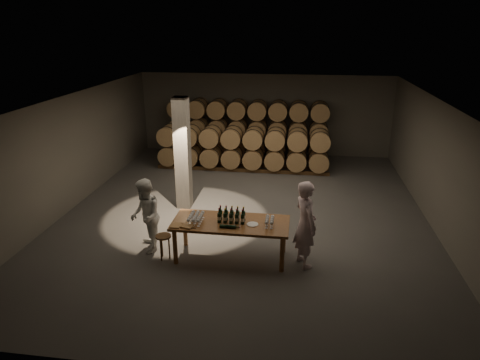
# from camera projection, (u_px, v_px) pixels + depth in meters

# --- Properties ---
(room) EXTENTS (12.00, 12.00, 12.00)m
(room) POSITION_uv_depth(u_px,v_px,m) (183.00, 154.00, 12.02)
(room) COLOR #555350
(room) RESTS_ON ground
(tasting_table) EXTENTS (2.60, 1.10, 0.90)m
(tasting_table) POSITION_uv_depth(u_px,v_px,m) (231.00, 226.00, 9.55)
(tasting_table) COLOR brown
(tasting_table) RESTS_ON ground
(barrel_stack_back) EXTENTS (6.26, 0.95, 2.31)m
(barrel_stack_back) POSITION_uv_depth(u_px,v_px,m) (248.00, 129.00, 16.65)
(barrel_stack_back) COLOR brown
(barrel_stack_back) RESTS_ON ground
(barrel_stack_front) EXTENTS (6.26, 0.95, 1.57)m
(barrel_stack_front) POSITION_uv_depth(u_px,v_px,m) (243.00, 148.00, 15.47)
(barrel_stack_front) COLOR brown
(barrel_stack_front) RESTS_ON ground
(bottle_cluster) EXTENTS (0.61, 0.24, 0.35)m
(bottle_cluster) POSITION_uv_depth(u_px,v_px,m) (231.00, 217.00, 9.48)
(bottle_cluster) COLOR black
(bottle_cluster) RESTS_ON tasting_table
(lying_bottles) EXTENTS (0.45, 0.08, 0.08)m
(lying_bottles) POSITION_uv_depth(u_px,v_px,m) (228.00, 227.00, 9.21)
(lying_bottles) COLOR black
(lying_bottles) RESTS_ON tasting_table
(glass_cluster_left) EXTENTS (0.30, 0.52, 0.17)m
(glass_cluster_left) POSITION_uv_depth(u_px,v_px,m) (196.00, 217.00, 9.49)
(glass_cluster_left) COLOR silver
(glass_cluster_left) RESTS_ON tasting_table
(glass_cluster_right) EXTENTS (0.19, 0.41, 0.17)m
(glass_cluster_right) POSITION_uv_depth(u_px,v_px,m) (270.00, 220.00, 9.33)
(glass_cluster_right) COLOR silver
(glass_cluster_right) RESTS_ON tasting_table
(plate) EXTENTS (0.25, 0.25, 0.01)m
(plate) POSITION_uv_depth(u_px,v_px,m) (253.00, 224.00, 9.38)
(plate) COLOR white
(plate) RESTS_ON tasting_table
(notebook_near) EXTENTS (0.32, 0.29, 0.03)m
(notebook_near) POSITION_uv_depth(u_px,v_px,m) (187.00, 226.00, 9.28)
(notebook_near) COLOR #9C6C39
(notebook_near) RESTS_ON tasting_table
(notebook_corner) EXTENTS (0.23, 0.28, 0.02)m
(notebook_corner) POSITION_uv_depth(u_px,v_px,m) (176.00, 225.00, 9.33)
(notebook_corner) COLOR #9C6C39
(notebook_corner) RESTS_ON tasting_table
(pen) EXTENTS (0.13, 0.04, 0.01)m
(pen) POSITION_uv_depth(u_px,v_px,m) (193.00, 229.00, 9.20)
(pen) COLOR black
(pen) RESTS_ON tasting_table
(stool) EXTENTS (0.35, 0.35, 0.58)m
(stool) POSITION_uv_depth(u_px,v_px,m) (163.00, 240.00, 9.62)
(stool) COLOR brown
(stool) RESTS_ON ground
(person_man) EXTENTS (0.75, 0.85, 1.97)m
(person_man) POSITION_uv_depth(u_px,v_px,m) (305.00, 224.00, 9.22)
(person_man) COLOR silver
(person_man) RESTS_ON ground
(person_woman) EXTENTS (0.95, 1.05, 1.76)m
(person_woman) POSITION_uv_depth(u_px,v_px,m) (145.00, 216.00, 9.86)
(person_woman) COLOR white
(person_woman) RESTS_ON ground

